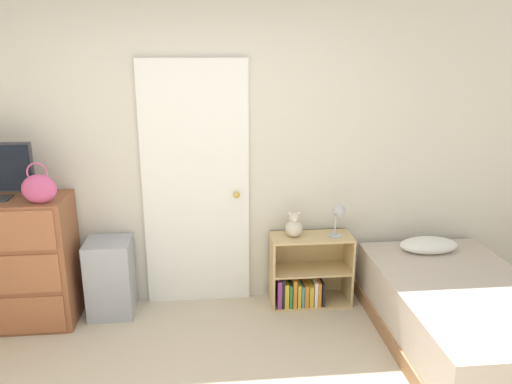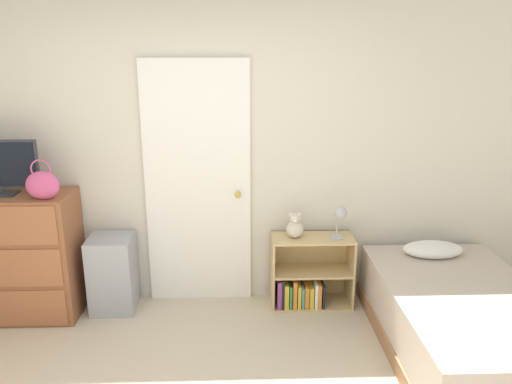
% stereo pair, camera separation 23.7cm
% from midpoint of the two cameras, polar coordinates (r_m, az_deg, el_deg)
% --- Properties ---
extents(wall_back, '(10.00, 0.06, 2.55)m').
position_cam_midpoint_polar(wall_back, '(4.11, -5.39, 4.36)').
color(wall_back, beige).
rests_on(wall_back, ground_plane).
extents(door_closed, '(0.87, 0.09, 2.04)m').
position_cam_midpoint_polar(door_closed, '(4.12, -5.01, 0.73)').
color(door_closed, white).
rests_on(door_closed, ground_plane).
extents(dresser, '(1.00, 0.47, 1.03)m').
position_cam_midpoint_polar(dresser, '(4.40, -24.63, -6.69)').
color(dresser, brown).
rests_on(dresser, ground_plane).
extents(handbag, '(0.25, 0.11, 0.31)m').
position_cam_midpoint_polar(handbag, '(3.95, -21.66, 0.76)').
color(handbag, '#C64C7F').
rests_on(handbag, dresser).
extents(storage_bin, '(0.36, 0.34, 0.63)m').
position_cam_midpoint_polar(storage_bin, '(4.30, -14.51, -9.02)').
color(storage_bin, '#999EA8').
rests_on(storage_bin, ground_plane).
extents(bookshelf, '(0.68, 0.31, 0.61)m').
position_cam_midpoint_polar(bookshelf, '(4.31, 7.33, -9.87)').
color(bookshelf, tan).
rests_on(bookshelf, ground_plane).
extents(teddy_bear, '(0.14, 0.14, 0.22)m').
position_cam_midpoint_polar(teddy_bear, '(4.11, 6.13, -3.99)').
color(teddy_bear, beige).
rests_on(teddy_bear, bookshelf).
extents(desk_lamp, '(0.13, 0.13, 0.28)m').
position_cam_midpoint_polar(desk_lamp, '(4.10, 11.21, -2.70)').
color(desk_lamp, '#B2B2B7').
rests_on(desk_lamp, bookshelf).
extents(bed, '(1.09, 1.81, 0.59)m').
position_cam_midpoint_polar(bed, '(3.98, 24.20, -13.43)').
color(bed, '#996B47').
rests_on(bed, ground_plane).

